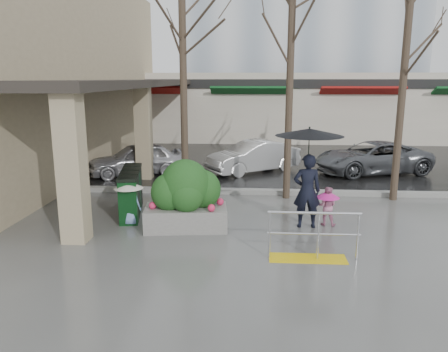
# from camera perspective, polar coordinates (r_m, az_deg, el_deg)

# --- Properties ---
(ground) EXTENTS (120.00, 120.00, 0.00)m
(ground) POSITION_cam_1_polar(r_m,az_deg,el_deg) (10.46, 2.91, -7.96)
(ground) COLOR #51514F
(ground) RESTS_ON ground
(street_asphalt) EXTENTS (120.00, 36.00, 0.01)m
(street_asphalt) POSITION_cam_1_polar(r_m,az_deg,el_deg) (32.01, 3.60, 5.98)
(street_asphalt) COLOR black
(street_asphalt) RESTS_ON ground
(curb) EXTENTS (120.00, 0.30, 0.15)m
(curb) POSITION_cam_1_polar(r_m,az_deg,el_deg) (14.26, 3.19, -2.04)
(curb) COLOR gray
(curb) RESTS_ON ground
(near_building) EXTENTS (6.00, 18.00, 8.00)m
(near_building) POSITION_cam_1_polar(r_m,az_deg,el_deg) (20.00, -23.92, 12.48)
(near_building) COLOR tan
(near_building) RESTS_ON ground
(canopy_slab) EXTENTS (2.80, 18.00, 0.25)m
(canopy_slab) POSITION_cam_1_polar(r_m,az_deg,el_deg) (18.47, -11.92, 12.18)
(canopy_slab) COLOR #2D2823
(canopy_slab) RESTS_ON pillar_front
(pillar_front) EXTENTS (0.55, 0.55, 3.50)m
(pillar_front) POSITION_cam_1_polar(r_m,az_deg,el_deg) (10.31, -19.25, 1.16)
(pillar_front) COLOR tan
(pillar_front) RESTS_ON ground
(pillar_back) EXTENTS (0.55, 0.55, 3.50)m
(pillar_back) POSITION_cam_1_polar(r_m,az_deg,el_deg) (16.41, -10.45, 5.66)
(pillar_back) COLOR tan
(pillar_back) RESTS_ON ground
(storefront_row) EXTENTS (34.00, 6.74, 4.00)m
(storefront_row) POSITION_cam_1_polar(r_m,az_deg,el_deg) (27.87, 7.79, 9.06)
(storefront_row) COLOR beige
(storefront_row) RESTS_ON ground
(handrail) EXTENTS (1.90, 0.50, 1.03)m
(handrail) POSITION_cam_1_polar(r_m,az_deg,el_deg) (9.29, 11.32, -8.43)
(handrail) COLOR yellow
(handrail) RESTS_ON ground
(tree_west) EXTENTS (3.20, 3.20, 6.80)m
(tree_west) POSITION_cam_1_polar(r_m,az_deg,el_deg) (13.64, -5.45, 18.49)
(tree_west) COLOR #382B21
(tree_west) RESTS_ON ground
(tree_midwest) EXTENTS (3.20, 3.20, 7.00)m
(tree_midwest) POSITION_cam_1_polar(r_m,az_deg,el_deg) (13.53, 8.83, 19.09)
(tree_midwest) COLOR #382B21
(tree_midwest) RESTS_ON ground
(tree_mideast) EXTENTS (3.20, 3.20, 6.50)m
(tree_mideast) POSITION_cam_1_polar(r_m,az_deg,el_deg) (14.14, 22.81, 16.48)
(tree_mideast) COLOR #382B21
(tree_mideast) RESTS_ON ground
(woman) EXTENTS (1.67, 1.67, 2.54)m
(woman) POSITION_cam_1_polar(r_m,az_deg,el_deg) (10.91, 10.93, 1.57)
(woman) COLOR black
(woman) RESTS_ON ground
(child_pink) EXTENTS (0.62, 0.62, 1.00)m
(child_pink) POSITION_cam_1_polar(r_m,az_deg,el_deg) (11.41, 13.31, -3.43)
(child_pink) COLOR #CA7B9E
(child_pink) RESTS_ON ground
(child_blue) EXTENTS (0.75, 0.75, 1.18)m
(child_blue) POSITION_cam_1_polar(r_m,az_deg,el_deg) (11.37, -12.31, -2.75)
(child_blue) COLOR #799FD8
(child_blue) RESTS_ON ground
(planter) EXTENTS (2.12, 1.25, 1.76)m
(planter) POSITION_cam_1_polar(r_m,az_deg,el_deg) (10.82, -4.97, -2.61)
(planter) COLOR gray
(planter) RESTS_ON ground
(news_boxes) EXTENTS (0.89, 2.25, 1.23)m
(news_boxes) POSITION_cam_1_polar(r_m,az_deg,el_deg) (12.30, -12.04, -2.08)
(news_boxes) COLOR #0C3715
(news_boxes) RESTS_ON ground
(car_a) EXTENTS (3.98, 2.89, 1.26)m
(car_a) POSITION_cam_1_polar(r_m,az_deg,el_deg) (17.25, -11.31, 2.19)
(car_a) COLOR #AAA9AE
(car_a) RESTS_ON ground
(car_b) EXTENTS (3.90, 3.28, 1.26)m
(car_b) POSITION_cam_1_polar(r_m,az_deg,el_deg) (17.50, 3.86, 2.55)
(car_b) COLOR silver
(car_b) RESTS_ON ground
(car_c) EXTENTS (4.94, 3.26, 1.26)m
(car_c) POSITION_cam_1_polar(r_m,az_deg,el_deg) (18.18, 18.76, 2.29)
(car_c) COLOR #5A5D62
(car_c) RESTS_ON ground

